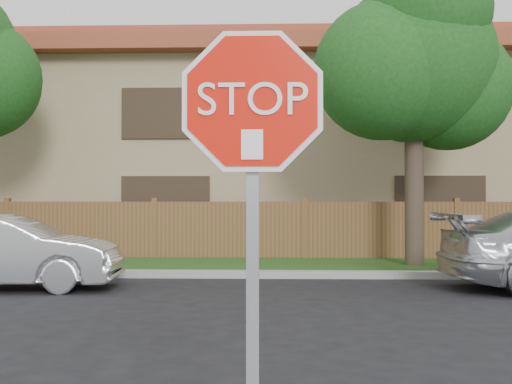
{
  "coord_description": "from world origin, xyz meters",
  "views": [
    {
      "loc": [
        -0.79,
        -4.51,
        1.65
      ],
      "look_at": [
        -0.9,
        -0.9,
        1.7
      ],
      "focal_mm": 42.0,
      "sensor_mm": 36.0,
      "label": 1
    }
  ],
  "objects": [
    {
      "name": "grass_strip",
      "position": [
        0.0,
        9.8,
        0.06
      ],
      "size": [
        70.0,
        3.0,
        0.12
      ],
      "primitive_type": "cube",
      "color": "#1E4714",
      "rests_on": "ground"
    },
    {
      "name": "tree_mid",
      "position": [
        2.52,
        9.57,
        4.87
      ],
      "size": [
        4.8,
        3.9,
        7.35
      ],
      "color": "#382B21",
      "rests_on": "ground"
    },
    {
      "name": "stop_sign",
      "position": [
        -0.9,
        -1.48,
        1.83
      ],
      "size": [
        1.01,
        0.13,
        2.55
      ],
      "color": "gray",
      "rests_on": "sidewalk_near"
    },
    {
      "name": "sedan_left",
      "position": [
        -5.78,
        6.36,
        0.69
      ],
      "size": [
        4.28,
        1.78,
        1.38
      ],
      "primitive_type": "imported",
      "rotation": [
        0.0,
        0.0,
        1.65
      ],
      "color": "#BCBDC1",
      "rests_on": "ground"
    },
    {
      "name": "far_curb",
      "position": [
        0.0,
        8.15,
        0.07
      ],
      "size": [
        70.0,
        0.3,
        0.15
      ],
      "primitive_type": "cube",
      "color": "gray",
      "rests_on": "ground"
    },
    {
      "name": "apartment_building",
      "position": [
        0.0,
        17.0,
        3.53
      ],
      "size": [
        35.2,
        9.2,
        7.2
      ],
      "color": "tan",
      "rests_on": "ground"
    },
    {
      "name": "fence",
      "position": [
        0.0,
        11.4,
        0.8
      ],
      "size": [
        70.0,
        0.12,
        1.6
      ],
      "primitive_type": "cube",
      "color": "brown",
      "rests_on": "ground"
    }
  ]
}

